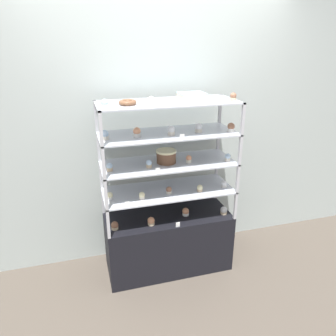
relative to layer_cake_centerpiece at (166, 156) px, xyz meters
name	(u,v)px	position (x,y,z in m)	size (l,w,h in m)	color
ground_plane	(168,265)	(0.02, 0.00, -1.14)	(20.00, 20.00, 0.00)	brown
back_wall	(157,128)	(0.02, 0.38, 0.16)	(8.00, 0.05, 2.60)	#A8B2AD
display_base	(168,241)	(0.02, 0.00, -0.86)	(1.15, 0.47, 0.56)	black
display_riser_lower	(168,191)	(0.02, 0.00, -0.34)	(1.15, 0.47, 0.26)	#B7B7BC
display_riser_middle	(168,164)	(0.02, 0.00, -0.07)	(1.15, 0.47, 0.26)	#B7B7BC
display_riser_upper	(168,135)	(0.02, 0.00, 0.19)	(1.15, 0.47, 0.26)	#B7B7BC
display_riser_top	(168,104)	(0.02, 0.00, 0.45)	(1.15, 0.47, 0.26)	#B7B7BC
layer_cake_centerpiece	(166,156)	(0.00, 0.00, 0.00)	(0.17, 0.17, 0.11)	brown
sheet_cake_frosted	(192,96)	(0.22, 0.01, 0.50)	(0.21, 0.18, 0.06)	beige
cupcake_0	(115,226)	(-0.49, -0.09, -0.55)	(0.06, 0.06, 0.07)	#CCB28C
cupcake_1	(151,221)	(-0.17, -0.11, -0.55)	(0.06, 0.06, 0.07)	#CCB28C
cupcake_2	(186,212)	(0.17, -0.03, -0.55)	(0.06, 0.06, 0.07)	white
cupcake_3	(224,211)	(0.52, -0.11, -0.55)	(0.06, 0.06, 0.07)	#CCB28C
price_tag_0	(178,225)	(0.04, -0.21, -0.56)	(0.04, 0.00, 0.04)	white
cupcake_4	(110,196)	(-0.50, -0.03, -0.29)	(0.05, 0.05, 0.06)	white
cupcake_5	(142,196)	(-0.24, -0.11, -0.29)	(0.05, 0.05, 0.06)	beige
cupcake_6	(169,190)	(0.00, -0.07, -0.29)	(0.05, 0.05, 0.06)	beige
cupcake_7	(200,188)	(0.28, -0.10, -0.29)	(0.05, 0.05, 0.06)	#CCB28C
cupcake_8	(224,184)	(0.52, -0.08, -0.29)	(0.05, 0.05, 0.06)	white
price_tag_1	(127,204)	(-0.39, -0.21, -0.30)	(0.04, 0.00, 0.04)	white
cupcake_9	(110,167)	(-0.49, -0.05, -0.02)	(0.05, 0.05, 0.07)	#CCB28C
cupcake_10	(149,164)	(-0.17, -0.07, -0.02)	(0.05, 0.05, 0.07)	#CCB28C
cupcake_11	(189,159)	(0.19, -0.05, -0.02)	(0.05, 0.05, 0.07)	beige
cupcake_12	(228,157)	(0.53, -0.11, -0.02)	(0.05, 0.05, 0.07)	beige
price_tag_2	(158,171)	(-0.13, -0.21, -0.03)	(0.04, 0.00, 0.04)	white
cupcake_13	(105,135)	(-0.51, -0.04, 0.24)	(0.06, 0.06, 0.08)	beige
cupcake_14	(137,132)	(-0.25, -0.03, 0.24)	(0.06, 0.06, 0.08)	white
cupcake_15	(171,131)	(0.03, -0.06, 0.24)	(0.06, 0.06, 0.08)	beige
cupcake_16	(199,128)	(0.27, -0.04, 0.24)	(0.06, 0.06, 0.08)	beige
cupcake_17	(231,127)	(0.54, -0.10, 0.24)	(0.06, 0.06, 0.08)	white
price_tag_3	(182,137)	(0.07, -0.21, 0.23)	(0.04, 0.00, 0.04)	white
cupcake_18	(105,104)	(-0.50, -0.11, 0.50)	(0.05, 0.05, 0.06)	beige
cupcake_19	(151,101)	(-0.14, -0.08, 0.50)	(0.05, 0.05, 0.06)	white
cupcake_20	(233,97)	(0.54, -0.09, 0.50)	(0.05, 0.05, 0.06)	#CCB28C
price_tag_4	(148,105)	(-0.20, -0.21, 0.49)	(0.04, 0.00, 0.04)	white
donut_glazed	(128,102)	(-0.32, -0.04, 0.49)	(0.14, 0.14, 0.04)	brown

